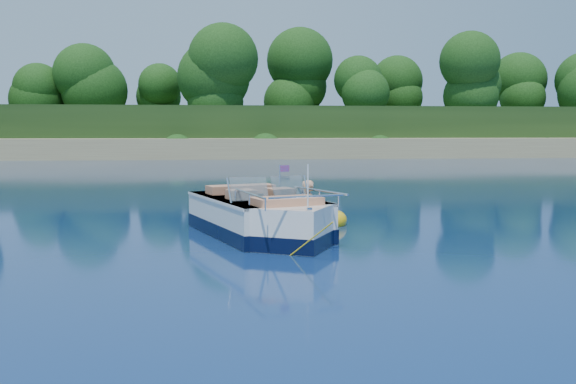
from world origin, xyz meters
The scene contains 6 objects.
ground centered at (0.00, 0.00, 0.00)m, with size 160.00×160.00×0.00m, color #091642.
shoreline centered at (0.00, 63.77, 0.98)m, with size 170.00×59.00×6.00m.
treeline centered at (0.04, 41.01, 5.55)m, with size 150.00×7.12×8.19m.
motorboat centered at (-2.42, 0.35, 0.34)m, with size 2.84×5.02×1.73m.
tow_tube centered at (-1.17, 1.98, 0.10)m, with size 1.65×1.65×0.39m.
boy centered at (-1.30, 1.88, 0.00)m, with size 0.55×0.36×1.50m, color tan.
Camera 1 is at (-3.34, -12.08, 2.09)m, focal length 40.00 mm.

